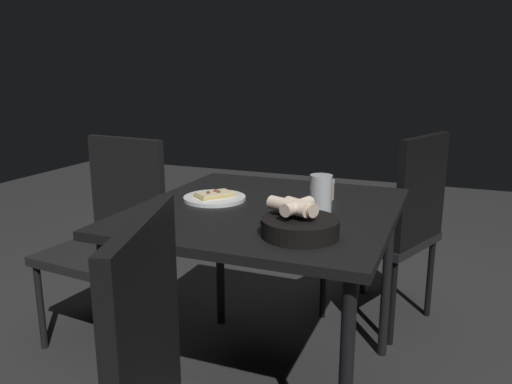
{
  "coord_description": "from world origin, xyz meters",
  "views": [
    {
      "loc": [
        -0.61,
        1.65,
        1.23
      ],
      "look_at": [
        0.04,
        -0.0,
        0.79
      ],
      "focal_mm": 35.62,
      "sensor_mm": 36.0,
      "label": 1
    }
  ],
  "objects": [
    {
      "name": "pepper_shaker",
      "position": [
        -0.18,
        -0.19,
        0.78
      ],
      "size": [
        0.05,
        0.05,
        0.08
      ],
      "color": "#BFB299",
      "rests_on": "dining_table"
    },
    {
      "name": "chair_far",
      "position": [
        -0.39,
        -0.74,
        0.53
      ],
      "size": [
        0.57,
        0.57,
        0.94
      ],
      "color": "black",
      "rests_on": "ground"
    },
    {
      "name": "dining_table",
      "position": [
        0.0,
        0.0,
        0.67
      ],
      "size": [
        0.9,
        0.96,
        0.74
      ],
      "color": "black",
      "rests_on": "ground"
    },
    {
      "name": "beer_glass",
      "position": [
        -0.21,
        0.04,
        0.8
      ],
      "size": [
        0.07,
        0.07,
        0.14
      ],
      "color": "silver",
      "rests_on": "dining_table"
    },
    {
      "name": "pizza_plate",
      "position": [
        0.22,
        -0.02,
        0.75
      ],
      "size": [
        0.24,
        0.24,
        0.04
      ],
      "color": "white",
      "rests_on": "dining_table"
    },
    {
      "name": "chair_spare",
      "position": [
        0.81,
        -0.17,
        0.51
      ],
      "size": [
        0.48,
        0.48,
        0.92
      ],
      "color": "black",
      "rests_on": "ground"
    },
    {
      "name": "bread_basket",
      "position": [
        -0.2,
        0.27,
        0.78
      ],
      "size": [
        0.23,
        0.23,
        0.11
      ],
      "color": "black",
      "rests_on": "dining_table"
    }
  ]
}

